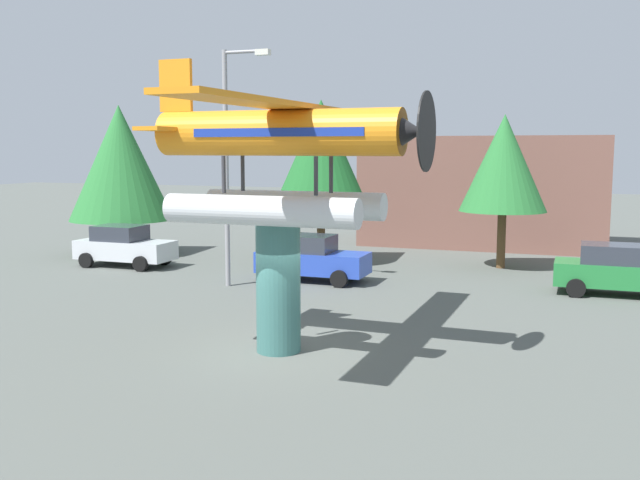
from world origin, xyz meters
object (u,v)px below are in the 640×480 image
(car_near_silver, at_px, (124,246))
(tree_east, at_px, (321,155))
(tree_west, at_px, (120,163))
(tree_center_back, at_px, (504,163))
(display_pedestal, at_px, (278,287))
(streetlight_primary, at_px, (231,152))
(storefront_building, at_px, (484,191))
(car_mid_blue, at_px, (311,258))
(floatplane_monument, at_px, (282,153))
(car_far_green, at_px, (617,270))

(car_near_silver, xyz_separation_m, tree_east, (7.55, 3.95, 3.85))
(tree_west, distance_m, tree_center_back, 17.43)
(display_pedestal, xyz_separation_m, streetlight_primary, (-4.97, 7.22, 3.26))
(car_near_silver, relative_size, tree_east, 0.59)
(display_pedestal, height_order, storefront_building, storefront_building)
(car_near_silver, bearing_deg, car_mid_blue, -2.86)
(floatplane_monument, bearing_deg, streetlight_primary, 126.27)
(car_far_green, bearing_deg, tree_center_back, 134.50)
(storefront_building, xyz_separation_m, tree_center_back, (1.70, -7.26, 1.59))
(car_near_silver, distance_m, car_mid_blue, 8.77)
(car_far_green, xyz_separation_m, tree_west, (-21.62, 2.12, 3.47))
(tree_center_back, bearing_deg, car_far_green, -45.50)
(display_pedestal, bearing_deg, tree_east, 105.74)
(display_pedestal, xyz_separation_m, tree_west, (-13.43, 12.44, 2.73))
(floatplane_monument, relative_size, storefront_building, 0.85)
(tree_east, xyz_separation_m, tree_center_back, (7.68, 1.15, -0.32))
(tree_west, xyz_separation_m, tree_center_back, (17.28, 2.31, 0.05))
(display_pedestal, bearing_deg, car_mid_blue, 105.88)
(floatplane_monument, xyz_separation_m, tree_west, (-13.56, 12.44, -0.57))
(floatplane_monument, xyz_separation_m, storefront_building, (2.02, 22.00, -2.10))
(floatplane_monument, relative_size, car_mid_blue, 2.48)
(floatplane_monument, bearing_deg, car_near_silver, 141.08)
(tree_center_back, bearing_deg, storefront_building, 103.18)
(storefront_building, distance_m, tree_west, 18.34)
(car_mid_blue, xyz_separation_m, tree_west, (-10.81, 3.23, 3.47))
(display_pedestal, height_order, floatplane_monument, floatplane_monument)
(tree_center_back, bearing_deg, car_near_silver, -161.49)
(floatplane_monument, height_order, streetlight_primary, streetlight_primary)
(storefront_building, distance_m, tree_center_back, 7.62)
(tree_east, bearing_deg, floatplane_monument, -73.75)
(car_far_green, height_order, tree_west, tree_west)
(tree_center_back, bearing_deg, car_mid_blue, -139.43)
(tree_west, height_order, tree_center_back, tree_west)
(display_pedestal, relative_size, storefront_building, 0.27)
(streetlight_primary, height_order, storefront_building, streetlight_primary)
(car_near_silver, bearing_deg, storefront_building, 42.40)
(storefront_building, bearing_deg, streetlight_primary, -115.71)
(streetlight_primary, bearing_deg, tree_center_back, 40.48)
(car_mid_blue, bearing_deg, display_pedestal, -74.12)
(display_pedestal, distance_m, tree_east, 14.46)
(tree_west, bearing_deg, floatplane_monument, -42.54)
(tree_east, bearing_deg, storefront_building, 54.58)
(floatplane_monument, relative_size, car_near_silver, 2.48)
(car_mid_blue, distance_m, tree_east, 5.96)
(car_near_silver, height_order, tree_west, tree_west)
(car_mid_blue, distance_m, streetlight_primary, 5.05)
(display_pedestal, height_order, car_mid_blue, display_pedestal)
(storefront_building, distance_m, tree_east, 10.49)
(streetlight_primary, distance_m, storefront_building, 16.53)
(floatplane_monument, relative_size, tree_east, 1.46)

